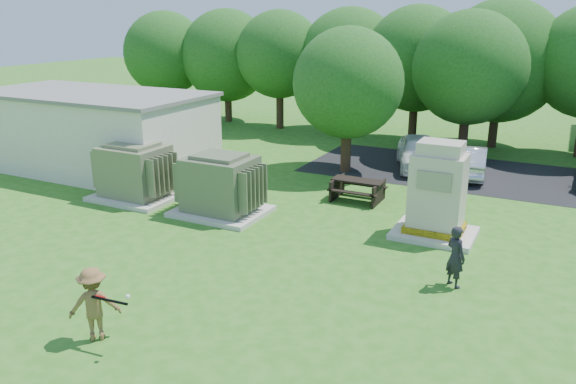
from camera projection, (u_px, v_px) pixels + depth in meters
The scene contains 14 objects.
ground at pixel (217, 284), 14.11m from camera, with size 120.00×120.00×0.00m, color #2D6619.
service_building at pixel (93, 132), 24.31m from camera, with size 10.00×5.00×3.20m, color beige.
service_building_roof at pixel (89, 94), 23.81m from camera, with size 10.20×5.20×0.15m, color slate.
parking_strip at pixel (549, 183), 22.60m from camera, with size 20.00×6.00×0.01m, color #232326.
transformer_left at pixel (135, 173), 20.44m from camera, with size 3.00×2.40×2.07m.
transformer_right at pixel (220, 186), 18.85m from camera, with size 3.00×2.40×2.07m.
generator_cabinet at pixel (437, 196), 16.82m from camera, with size 2.42×1.98×2.94m.
picnic_table at pixel (358, 187), 20.33m from camera, with size 1.84×1.38×0.79m.
batter at pixel (94, 304), 11.50m from camera, with size 1.03×0.59×1.60m, color brown.
person_by_generator at pixel (456, 257), 13.77m from camera, with size 0.58×0.38×1.59m, color black.
car_white at pixel (418, 152), 24.56m from camera, with size 1.71×4.26×1.45m, color white.
car_silver_a at pixel (469, 161), 23.47m from camera, with size 1.36×3.90×1.29m, color #BBBABF.
batting_equipment at pixel (110, 299), 11.10m from camera, with size 1.02×0.17×0.33m.
tree_row at pixel (451, 64), 27.86m from camera, with size 41.30×13.30×7.30m.
Camera 1 is at (7.35, -10.58, 6.46)m, focal length 35.00 mm.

